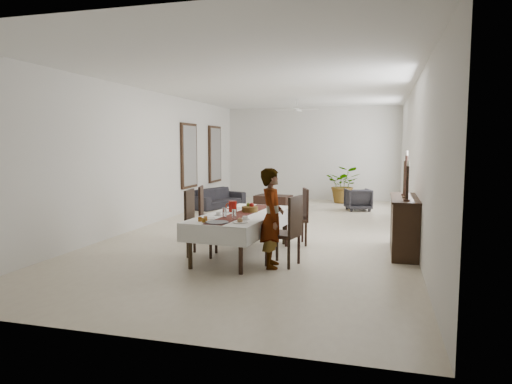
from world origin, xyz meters
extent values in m
cube|color=beige|center=(0.00, 0.00, 0.00)|extent=(6.00, 12.00, 0.00)
cube|color=white|center=(0.00, 0.00, 3.20)|extent=(6.00, 12.00, 0.02)
cube|color=silver|center=(0.00, 6.00, 1.60)|extent=(6.00, 0.02, 3.20)
cube|color=silver|center=(0.00, -6.00, 1.60)|extent=(6.00, 0.02, 3.20)
cube|color=silver|center=(-3.00, 0.00, 1.60)|extent=(0.02, 12.00, 3.20)
cube|color=silver|center=(3.00, 0.00, 1.60)|extent=(0.02, 12.00, 3.20)
cube|color=black|center=(0.06, -2.44, 0.70)|extent=(1.17, 2.39, 0.05)
cylinder|color=black|center=(-0.46, -3.50, 0.34)|extent=(0.07, 0.07, 0.67)
cylinder|color=black|center=(0.39, -3.57, 0.34)|extent=(0.07, 0.07, 0.67)
cylinder|color=black|center=(-0.26, -1.31, 0.34)|extent=(0.07, 0.07, 0.67)
cylinder|color=black|center=(0.58, -1.38, 0.34)|extent=(0.07, 0.07, 0.67)
cube|color=white|center=(0.06, -2.44, 0.73)|extent=(1.35, 2.58, 0.01)
cube|color=white|center=(-0.50, -2.39, 0.59)|extent=(0.23, 2.48, 0.29)
cube|color=silver|center=(0.62, -2.49, 0.59)|extent=(0.23, 2.48, 0.29)
cube|color=silver|center=(-0.05, -3.68, 0.59)|extent=(1.13, 0.11, 0.29)
cube|color=silver|center=(0.17, -1.21, 0.59)|extent=(1.13, 0.11, 0.29)
cube|color=maroon|center=(0.06, -2.44, 0.74)|extent=(0.55, 2.43, 0.00)
cylinder|color=maroon|center=(-0.17, -2.28, 0.83)|extent=(0.16, 0.16, 0.19)
torus|color=maroon|center=(-0.25, -2.27, 0.83)|extent=(0.12, 0.03, 0.12)
cylinder|color=white|center=(0.12, -3.08, 0.82)|extent=(0.07, 0.07, 0.16)
cylinder|color=silver|center=(-0.08, -2.96, 0.82)|extent=(0.07, 0.07, 0.16)
cylinder|color=white|center=(0.30, -3.04, 0.76)|extent=(0.09, 0.09, 0.06)
cylinder|color=white|center=(0.30, -3.04, 0.74)|extent=(0.14, 0.14, 0.01)
cylinder|color=silver|center=(-0.26, -2.75, 0.76)|extent=(0.09, 0.09, 0.06)
cylinder|color=silver|center=(-0.26, -2.75, 0.74)|extent=(0.14, 0.14, 0.01)
cylinder|color=silver|center=(0.30, -3.33, 0.74)|extent=(0.23, 0.23, 0.01)
sphere|color=tan|center=(0.30, -3.33, 0.77)|extent=(0.09, 0.09, 0.09)
cylinder|color=white|center=(-0.29, -3.14, 0.74)|extent=(0.23, 0.23, 0.01)
cylinder|color=white|center=(-0.20, -1.89, 0.74)|extent=(0.23, 0.23, 0.01)
cylinder|color=#454449|center=(-0.03, -3.45, 0.74)|extent=(0.35, 0.35, 0.02)
cylinder|color=brown|center=(-0.24, -3.46, 0.77)|extent=(0.06, 0.06, 0.07)
cylinder|color=#9A5816|center=(-0.33, -3.39, 0.77)|extent=(0.06, 0.06, 0.07)
cylinder|color=#8E4B14|center=(-0.28, -3.30, 0.77)|extent=(0.06, 0.06, 0.07)
cylinder|color=brown|center=(0.13, -2.21, 0.78)|extent=(0.29, 0.29, 0.10)
sphere|color=maroon|center=(0.16, -2.19, 0.85)|extent=(0.09, 0.09, 0.09)
sphere|color=#5C7623|center=(0.09, -2.17, 0.85)|extent=(0.08, 0.08, 0.08)
cube|color=black|center=(0.88, -2.89, 0.50)|extent=(0.57, 0.57, 0.05)
cylinder|color=black|center=(1.02, -3.12, 0.23)|extent=(0.06, 0.06, 0.47)
cylinder|color=black|center=(1.11, -2.74, 0.23)|extent=(0.06, 0.06, 0.47)
cylinder|color=black|center=(0.64, -3.03, 0.23)|extent=(0.06, 0.06, 0.47)
cylinder|color=black|center=(0.73, -2.65, 0.23)|extent=(0.06, 0.06, 0.47)
cube|color=black|center=(1.09, -2.94, 0.82)|extent=(0.15, 0.47, 0.60)
cube|color=black|center=(0.78, -1.35, 0.48)|extent=(0.59, 0.59, 0.05)
cylinder|color=black|center=(1.02, -1.46, 0.23)|extent=(0.06, 0.06, 0.45)
cylinder|color=black|center=(0.89, -1.11, 0.23)|extent=(0.06, 0.06, 0.45)
cylinder|color=black|center=(0.66, -1.58, 0.23)|extent=(0.06, 0.06, 0.45)
cylinder|color=black|center=(0.54, -1.23, 0.23)|extent=(0.06, 0.06, 0.45)
cube|color=black|center=(0.98, -1.28, 0.79)|extent=(0.19, 0.45, 0.58)
cube|color=black|center=(-0.60, -2.65, 0.51)|extent=(0.54, 0.54, 0.06)
cylinder|color=black|center=(-0.83, -2.47, 0.24)|extent=(0.05, 0.05, 0.48)
cylinder|color=black|center=(-0.78, -2.87, 0.24)|extent=(0.05, 0.05, 0.48)
cylinder|color=black|center=(-0.43, -2.43, 0.24)|extent=(0.05, 0.05, 0.48)
cylinder|color=black|center=(-0.38, -2.82, 0.24)|extent=(0.05, 0.05, 0.48)
cube|color=black|center=(-0.82, -2.67, 0.84)|extent=(0.10, 0.49, 0.62)
cube|color=black|center=(-0.88, -1.45, 0.49)|extent=(0.57, 0.57, 0.05)
cylinder|color=black|center=(-1.11, -1.32, 0.23)|extent=(0.06, 0.06, 0.46)
cylinder|color=black|center=(-1.02, -1.69, 0.23)|extent=(0.06, 0.06, 0.46)
cylinder|color=black|center=(-0.75, -1.22, 0.23)|extent=(0.06, 0.06, 0.46)
cylinder|color=black|center=(-0.65, -1.59, 0.23)|extent=(0.06, 0.06, 0.46)
cube|color=black|center=(-1.09, -1.51, 0.80)|extent=(0.16, 0.46, 0.59)
imported|color=#999CA2|center=(0.73, -3.05, 0.78)|extent=(0.49, 0.64, 1.56)
cube|color=black|center=(2.78, -1.53, 0.49)|extent=(0.43, 1.62, 0.97)
cube|color=black|center=(2.78, -1.53, 0.99)|extent=(0.47, 1.68, 0.03)
cylinder|color=black|center=(2.78, -2.12, 1.02)|extent=(0.11, 0.11, 0.03)
cylinder|color=black|center=(2.78, -2.12, 1.30)|extent=(0.05, 0.05, 0.54)
cylinder|color=silver|center=(2.78, -2.12, 1.62)|extent=(0.04, 0.04, 0.09)
cylinder|color=black|center=(2.78, -1.69, 1.02)|extent=(0.11, 0.11, 0.03)
cylinder|color=black|center=(2.78, -1.69, 1.39)|extent=(0.05, 0.05, 0.70)
cylinder|color=white|center=(2.78, -1.69, 1.78)|extent=(0.04, 0.04, 0.09)
cylinder|color=black|center=(2.78, -1.26, 1.02)|extent=(0.11, 0.11, 0.03)
cylinder|color=black|center=(2.78, -1.26, 1.33)|extent=(0.05, 0.05, 0.59)
cylinder|color=white|center=(2.78, -1.26, 1.67)|extent=(0.04, 0.04, 0.09)
imported|color=#262428|center=(-2.47, 3.20, 0.29)|extent=(1.35, 2.11, 0.57)
imported|color=#2A282D|center=(1.73, 3.66, 0.32)|extent=(0.87, 0.88, 0.64)
cube|color=black|center=(-0.66, 2.98, 0.22)|extent=(1.08, 0.80, 0.44)
imported|color=#325221|center=(1.19, 5.28, 0.61)|extent=(1.17, 1.04, 1.22)
cube|color=black|center=(-2.96, 2.20, 1.60)|extent=(0.06, 1.05, 1.85)
cube|color=silver|center=(-2.92, 2.20, 1.60)|extent=(0.01, 0.90, 1.70)
cube|color=black|center=(-2.96, 4.30, 1.60)|extent=(0.06, 1.05, 1.85)
cube|color=silver|center=(-2.92, 4.30, 1.60)|extent=(0.01, 0.90, 1.70)
cylinder|color=silver|center=(0.00, 3.00, 3.10)|extent=(0.04, 0.04, 0.20)
cylinder|color=silver|center=(0.00, 3.00, 2.90)|extent=(0.16, 0.16, 0.08)
cube|color=white|center=(0.00, 3.35, 2.90)|extent=(0.10, 0.55, 0.01)
cube|color=silver|center=(0.00, 2.65, 2.90)|extent=(0.10, 0.55, 0.01)
cube|color=white|center=(0.35, 3.00, 2.90)|extent=(0.55, 0.10, 0.01)
cube|color=silver|center=(-0.35, 3.00, 2.90)|extent=(0.55, 0.10, 0.01)
camera|label=1|loc=(2.36, -9.91, 1.93)|focal=32.00mm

